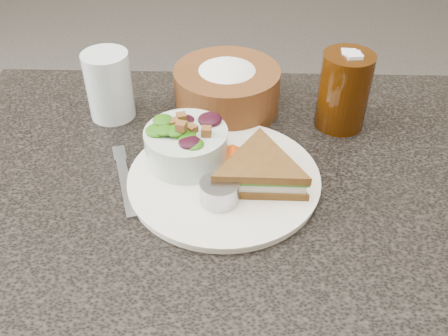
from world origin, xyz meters
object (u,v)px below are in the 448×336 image
object	(u,v)px
dinner_plate	(224,179)
dressing_ramekin	(220,192)
sandwich	(260,171)
cola_glass	(344,88)
bread_basket	(227,83)
salad_bowl	(186,140)
water_glass	(109,86)
dining_table	(224,309)

from	to	relation	value
dinner_plate	dressing_ramekin	bearing A→B (deg)	-95.01
sandwich	cola_glass	size ratio (longest dim) A/B	1.12
dinner_plate	dressing_ramekin	distance (m)	0.06
dressing_ramekin	bread_basket	distance (m)	0.28
sandwich	salad_bowl	size ratio (longest dim) A/B	1.26
salad_bowl	bread_basket	distance (m)	0.19
dinner_plate	cola_glass	xyz separation A→B (m)	(0.21, 0.17, 0.07)
sandwich	water_glass	xyz separation A→B (m)	(-0.28, 0.21, 0.03)
water_glass	bread_basket	bearing A→B (deg)	7.86
dinner_plate	sandwich	xyz separation A→B (m)	(0.06, -0.01, 0.03)
dining_table	cola_glass	distance (m)	0.52
salad_bowl	dressing_ramekin	world-z (taller)	salad_bowl
salad_bowl	cola_glass	distance (m)	0.30
dining_table	bread_basket	size ratio (longest dim) A/B	4.97
dinner_plate	sandwich	world-z (taller)	sandwich
salad_bowl	cola_glass	xyz separation A→B (m)	(0.27, 0.13, 0.02)
sandwich	dressing_ramekin	world-z (taller)	sandwich
dining_table	dressing_ramekin	bearing A→B (deg)	-92.82
dinner_plate	salad_bowl	xyz separation A→B (m)	(-0.06, 0.04, 0.05)
dining_table	cola_glass	world-z (taller)	cola_glass
salad_bowl	cola_glass	size ratio (longest dim) A/B	0.89
bread_basket	dinner_plate	bearing A→B (deg)	-89.71
dining_table	water_glass	size ratio (longest dim) A/B	7.79
dining_table	salad_bowl	distance (m)	0.43
dining_table	sandwich	size ratio (longest dim) A/B	5.82
dining_table	dinner_plate	xyz separation A→B (m)	(0.00, -0.02, 0.38)
dining_table	dinner_plate	bearing A→B (deg)	-85.38
dinner_plate	water_glass	distance (m)	0.30
dinner_plate	bread_basket	bearing A→B (deg)	90.29
dining_table	cola_glass	bearing A→B (deg)	36.71
cola_glass	dinner_plate	bearing A→B (deg)	-140.28
dinner_plate	dining_table	bearing A→B (deg)	94.62
bread_basket	dining_table	bearing A→B (deg)	-90.07
dressing_ramekin	water_glass	bearing A→B (deg)	130.60
bread_basket	water_glass	bearing A→B (deg)	-172.14
dinner_plate	water_glass	xyz separation A→B (m)	(-0.22, 0.19, 0.06)
dinner_plate	cola_glass	distance (m)	0.28
cola_glass	dressing_ramekin	bearing A→B (deg)	-132.87
salad_bowl	bread_basket	bearing A→B (deg)	71.11
dinner_plate	sandwich	size ratio (longest dim) A/B	1.78
salad_bowl	dressing_ramekin	size ratio (longest dim) A/B	2.28
water_glass	salad_bowl	bearing A→B (deg)	-43.98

